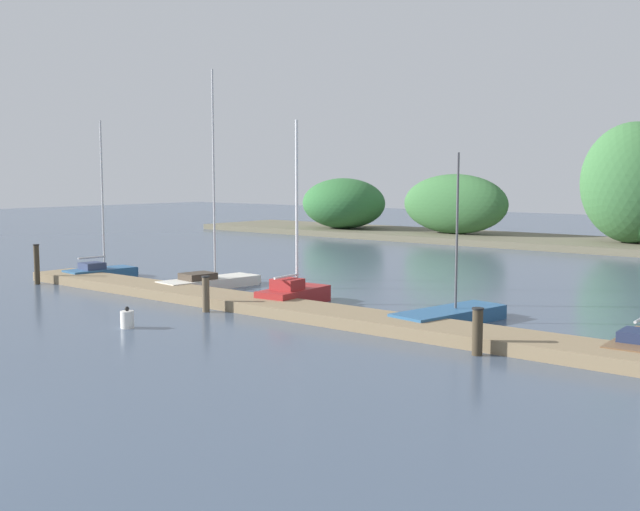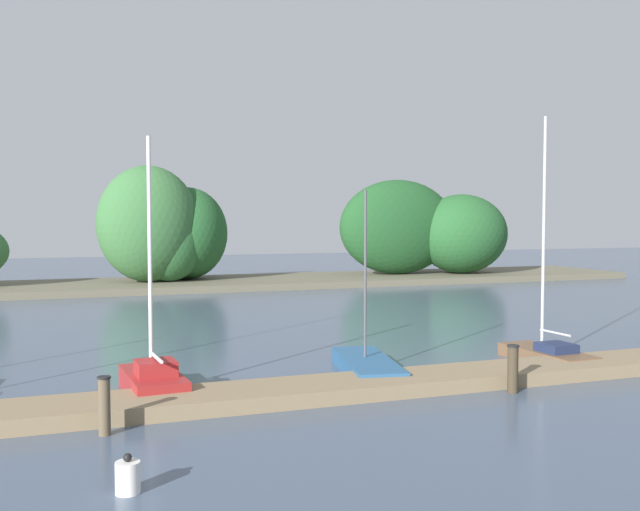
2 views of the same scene
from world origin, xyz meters
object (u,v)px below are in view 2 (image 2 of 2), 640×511
sailboat_2 (152,379)px  sailboat_4 (545,351)px  sailboat_3 (366,364)px  mooring_piling_2 (513,369)px  mooring_piling_1 (104,406)px  channel_buoy_0 (128,477)px

sailboat_2 → sailboat_4: sailboat_4 is taller
sailboat_3 → mooring_piling_2: 4.05m
mooring_piling_1 → channel_buoy_0: 3.17m
sailboat_3 → mooring_piling_2: bearing=-131.8°
sailboat_4 → channel_buoy_0: (-12.34, -6.06, -0.09)m
mooring_piling_2 → sailboat_2: bearing=161.5°
sailboat_3 → sailboat_4: bearing=-83.5°
mooring_piling_1 → mooring_piling_2: (9.42, 0.13, 0.00)m
mooring_piling_1 → channel_buoy_0: (0.17, -3.15, -0.33)m
sailboat_3 → mooring_piling_2: (2.44, -3.21, 0.35)m
mooring_piling_1 → sailboat_2: bearing=66.5°
sailboat_4 → mooring_piling_1: sailboat_4 is taller
sailboat_4 → mooring_piling_1: size_ratio=6.21×
sailboat_2 → mooring_piling_2: (8.18, -2.73, 0.19)m
sailboat_3 → mooring_piling_2: size_ratio=4.29×
sailboat_4 → mooring_piling_1: bearing=101.0°
sailboat_2 → channel_buoy_0: sailboat_2 is taller
mooring_piling_1 → channel_buoy_0: bearing=-87.0°
sailboat_3 → sailboat_4: 5.54m
mooring_piling_1 → channel_buoy_0: mooring_piling_1 is taller
mooring_piling_1 → mooring_piling_2: bearing=0.8°
sailboat_3 → channel_buoy_0: size_ratio=8.02×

